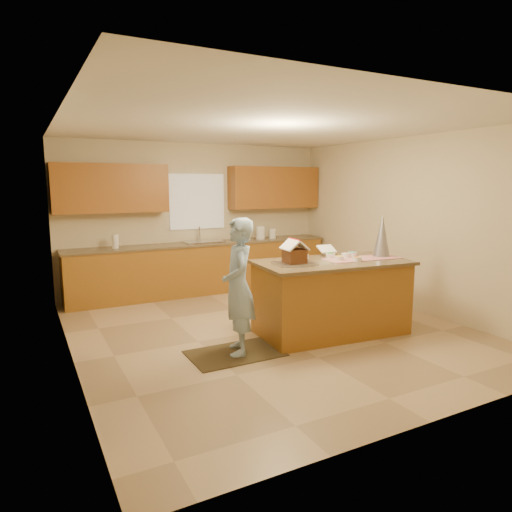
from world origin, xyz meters
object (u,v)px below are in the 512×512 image
boy (238,287)px  tinsel_tree (382,236)px  island_base (331,299)px  gingerbread_house (294,254)px

boy → tinsel_tree: bearing=111.3°
island_base → gingerbread_house: (-0.59, -0.00, 0.65)m
gingerbread_house → tinsel_tree: bearing=-0.8°
island_base → gingerbread_house: size_ratio=5.93×
island_base → gingerbread_house: bearing=-174.8°
island_base → tinsel_tree: 1.15m
boy → gingerbread_house: 0.89m
island_base → tinsel_tree: (0.83, -0.02, 0.80)m
tinsel_tree → gingerbread_house: tinsel_tree is taller
gingerbread_house → boy: bearing=-172.8°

